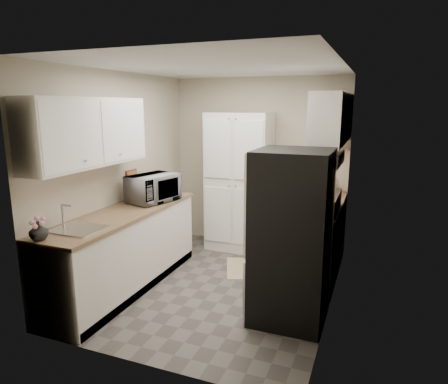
# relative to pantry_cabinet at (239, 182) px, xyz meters

# --- Properties ---
(ground) EXTENTS (3.20, 3.20, 0.00)m
(ground) POSITION_rel_pantry_cabinet_xyz_m (0.20, -1.32, -1.00)
(ground) COLOR #56514C
(ground) RESTS_ON ground
(room_shell) EXTENTS (2.64, 3.24, 2.52)m
(room_shell) POSITION_rel_pantry_cabinet_xyz_m (0.18, -1.32, 0.63)
(room_shell) COLOR #BBAE97
(room_shell) RESTS_ON ground
(pantry_cabinet) EXTENTS (0.90, 0.55, 2.00)m
(pantry_cabinet) POSITION_rel_pantry_cabinet_xyz_m (0.00, 0.00, 0.00)
(pantry_cabinet) COLOR silver
(pantry_cabinet) RESTS_ON ground
(base_cabinet_left) EXTENTS (0.60, 2.30, 0.88)m
(base_cabinet_left) POSITION_rel_pantry_cabinet_xyz_m (-0.79, -1.75, -0.56)
(base_cabinet_left) COLOR silver
(base_cabinet_left) RESTS_ON ground
(countertop_left) EXTENTS (0.63, 2.33, 0.04)m
(countertop_left) POSITION_rel_pantry_cabinet_xyz_m (-0.79, -1.75, -0.10)
(countertop_left) COLOR #846647
(countertop_left) RESTS_ON base_cabinet_left
(base_cabinet_right) EXTENTS (0.60, 0.80, 0.88)m
(base_cabinet_right) POSITION_rel_pantry_cabinet_xyz_m (1.19, -0.12, -0.56)
(base_cabinet_right) COLOR silver
(base_cabinet_right) RESTS_ON ground
(countertop_right) EXTENTS (0.63, 0.83, 0.04)m
(countertop_right) POSITION_rel_pantry_cabinet_xyz_m (1.19, -0.12, -0.10)
(countertop_right) COLOR #846647
(countertop_right) RESTS_ON base_cabinet_right
(electric_range) EXTENTS (0.71, 0.78, 1.13)m
(electric_range) POSITION_rel_pantry_cabinet_xyz_m (1.17, -0.93, -0.52)
(electric_range) COLOR #B7B7BC
(electric_range) RESTS_ON ground
(refrigerator) EXTENTS (0.70, 0.72, 1.70)m
(refrigerator) POSITION_rel_pantry_cabinet_xyz_m (1.14, -1.73, -0.15)
(refrigerator) COLOR #B7B7BC
(refrigerator) RESTS_ON ground
(microwave) EXTENTS (0.55, 0.69, 0.34)m
(microwave) POSITION_rel_pantry_cabinet_xyz_m (-0.72, -1.19, 0.09)
(microwave) COLOR silver
(microwave) RESTS_ON countertop_left
(wine_bottle) EXTENTS (0.07, 0.07, 0.26)m
(wine_bottle) POSITION_rel_pantry_cabinet_xyz_m (-0.94, -0.75, 0.05)
(wine_bottle) COLOR black
(wine_bottle) RESTS_ON countertop_left
(flower_vase) EXTENTS (0.20, 0.20, 0.17)m
(flower_vase) POSITION_rel_pantry_cabinet_xyz_m (-0.90, -2.83, 0.01)
(flower_vase) COLOR white
(flower_vase) RESTS_ON countertop_left
(cutting_board) EXTENTS (0.08, 0.21, 0.27)m
(cutting_board) POSITION_rel_pantry_cabinet_xyz_m (-0.72, -0.80, 0.06)
(cutting_board) COLOR #549645
(cutting_board) RESTS_ON countertop_left
(toaster_oven) EXTENTS (0.44, 0.48, 0.23)m
(toaster_oven) POSITION_rel_pantry_cabinet_xyz_m (1.14, -0.01, 0.03)
(toaster_oven) COLOR #A7A6AB
(toaster_oven) RESTS_ON countertop_right
(fruit_basket) EXTENTS (0.27, 0.27, 0.10)m
(fruit_basket) POSITION_rel_pantry_cabinet_xyz_m (1.11, -0.00, 0.20)
(fruit_basket) COLOR #F54816
(fruit_basket) RESTS_ON toaster_oven
(kitchen_mat) EXTENTS (0.67, 0.83, 0.01)m
(kitchen_mat) POSITION_rel_pantry_cabinet_xyz_m (0.33, -0.73, -0.99)
(kitchen_mat) COLOR tan
(kitchen_mat) RESTS_ON ground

